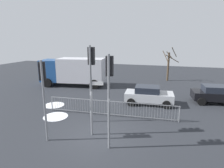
# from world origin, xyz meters

# --- Properties ---
(ground_plane) EXTENTS (60.00, 60.00, 0.00)m
(ground_plane) POSITION_xyz_m (0.00, 0.00, 0.00)
(ground_plane) COLOR #26282D
(traffic_light_mid_left) EXTENTS (0.33, 0.57, 4.86)m
(traffic_light_mid_left) POSITION_xyz_m (-0.24, 0.06, 3.56)
(traffic_light_mid_left) COLOR slate
(traffic_light_mid_left) RESTS_ON ground
(traffic_light_mid_right) EXTENTS (0.33, 0.57, 4.53)m
(traffic_light_mid_right) POSITION_xyz_m (1.05, -0.94, 3.32)
(traffic_light_mid_right) COLOR slate
(traffic_light_mid_right) RESTS_ON ground
(traffic_light_rear_right) EXTENTS (0.42, 0.51, 4.19)m
(traffic_light_rear_right) POSITION_xyz_m (-2.32, -1.17, 3.07)
(traffic_light_rear_right) COLOR slate
(traffic_light_rear_right) RESTS_ON ground
(direction_sign_post) EXTENTS (0.78, 0.20, 2.87)m
(direction_sign_post) POSITION_xyz_m (-0.81, 1.51, 1.62)
(direction_sign_post) COLOR slate
(direction_sign_post) RESTS_ON ground
(pedestrian_guard_railing) EXTENTS (8.99, 0.55, 1.07)m
(pedestrian_guard_railing) POSITION_xyz_m (-0.01, 2.74, 0.55)
(pedestrian_guard_railing) COLOR slate
(pedestrian_guard_railing) RESTS_ON ground
(car_black_mid) EXTENTS (3.95, 2.25, 1.47)m
(car_black_mid) POSITION_xyz_m (7.54, 7.76, 0.77)
(car_black_mid) COLOR black
(car_black_mid) RESTS_ON ground
(car_silver_far) EXTENTS (3.91, 2.15, 1.47)m
(car_silver_far) POSITION_xyz_m (2.21, 5.99, 0.77)
(car_silver_far) COLOR #B2B5BA
(car_silver_far) RESTS_ON ground
(delivery_truck) EXTENTS (7.31, 3.55, 3.10)m
(delivery_truck) POSITION_xyz_m (-6.53, 9.97, 1.74)
(delivery_truck) COLOR silver
(delivery_truck) RESTS_ON ground
(bare_tree_left) EXTENTS (2.02, 1.55, 4.25)m
(bare_tree_left) POSITION_xyz_m (3.68, 15.65, 2.04)
(bare_tree_left) COLOR #473828
(bare_tree_left) RESTS_ON ground
(snow_patch_kerb) EXTENTS (1.59, 1.59, 0.01)m
(snow_patch_kerb) POSITION_xyz_m (-4.97, 3.52, 0.01)
(snow_patch_kerb) COLOR white
(snow_patch_kerb) RESTS_ON ground
(snow_patch_island) EXTENTS (1.65, 1.65, 0.01)m
(snow_patch_island) POSITION_xyz_m (-3.57, 1.53, 0.01)
(snow_patch_island) COLOR white
(snow_patch_island) RESTS_ON ground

